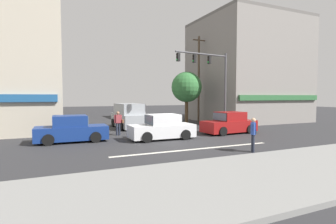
{
  "coord_description": "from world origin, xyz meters",
  "views": [
    {
      "loc": [
        -6.79,
        -15.06,
        2.7
      ],
      "look_at": [
        0.86,
        2.0,
        1.6
      ],
      "focal_mm": 28.0,
      "sensor_mm": 36.0,
      "label": 1
    }
  ],
  "objects_px": {
    "traffic_light_mast": "(213,76)",
    "sedan_crossing_rightbound": "(162,128)",
    "pedestrian_mid_crossing": "(118,122)",
    "van_parked_curbside": "(128,116)",
    "street_tree": "(187,87)",
    "sedan_waiting_far": "(72,130)",
    "pedestrian_foreground_with_bag": "(253,133)",
    "utility_pole_near_left": "(20,74)",
    "utility_pole_far_right": "(199,78)",
    "sedan_crossing_center": "(229,124)"
  },
  "relations": [
    {
      "from": "street_tree",
      "to": "van_parked_curbside",
      "type": "relative_size",
      "value": 1.1
    },
    {
      "from": "street_tree",
      "to": "sedan_crossing_rightbound",
      "type": "bearing_deg",
      "value": -127.9
    },
    {
      "from": "sedan_waiting_far",
      "to": "sedan_crossing_rightbound",
      "type": "bearing_deg",
      "value": -13.91
    },
    {
      "from": "utility_pole_far_right",
      "to": "pedestrian_mid_crossing",
      "type": "height_order",
      "value": "utility_pole_far_right"
    },
    {
      "from": "sedan_waiting_far",
      "to": "utility_pole_far_right",
      "type": "bearing_deg",
      "value": 29.11
    },
    {
      "from": "van_parked_curbside",
      "to": "pedestrian_foreground_with_bag",
      "type": "xyz_separation_m",
      "value": [
        2.91,
        -11.99,
        -0.05
      ]
    },
    {
      "from": "sedan_crossing_rightbound",
      "to": "sedan_waiting_far",
      "type": "height_order",
      "value": "same"
    },
    {
      "from": "traffic_light_mast",
      "to": "pedestrian_mid_crossing",
      "type": "bearing_deg",
      "value": 175.73
    },
    {
      "from": "traffic_light_mast",
      "to": "sedan_waiting_far",
      "type": "distance_m",
      "value": 11.25
    },
    {
      "from": "utility_pole_far_right",
      "to": "sedan_crossing_rightbound",
      "type": "distance_m",
      "value": 12.27
    },
    {
      "from": "street_tree",
      "to": "utility_pole_far_right",
      "type": "height_order",
      "value": "utility_pole_far_right"
    },
    {
      "from": "street_tree",
      "to": "pedestrian_mid_crossing",
      "type": "height_order",
      "value": "street_tree"
    },
    {
      "from": "van_parked_curbside",
      "to": "utility_pole_far_right",
      "type": "bearing_deg",
      "value": 13.57
    },
    {
      "from": "pedestrian_mid_crossing",
      "to": "pedestrian_foreground_with_bag",
      "type": "bearing_deg",
      "value": -60.17
    },
    {
      "from": "street_tree",
      "to": "sedan_crossing_center",
      "type": "distance_m",
      "value": 7.41
    },
    {
      "from": "utility_pole_far_right",
      "to": "street_tree",
      "type": "bearing_deg",
      "value": -147.9
    },
    {
      "from": "traffic_light_mast",
      "to": "pedestrian_mid_crossing",
      "type": "xyz_separation_m",
      "value": [
        -7.43,
        0.55,
        -3.35
      ]
    },
    {
      "from": "street_tree",
      "to": "pedestrian_mid_crossing",
      "type": "relative_size",
      "value": 3.06
    },
    {
      "from": "sedan_crossing_rightbound",
      "to": "pedestrian_mid_crossing",
      "type": "relative_size",
      "value": 2.46
    },
    {
      "from": "traffic_light_mast",
      "to": "utility_pole_far_right",
      "type": "bearing_deg",
      "value": 68.57
    },
    {
      "from": "sedan_crossing_center",
      "to": "pedestrian_foreground_with_bag",
      "type": "height_order",
      "value": "pedestrian_foreground_with_bag"
    },
    {
      "from": "utility_pole_near_left",
      "to": "traffic_light_mast",
      "type": "xyz_separation_m",
      "value": [
        13.61,
        -3.59,
        0.03
      ]
    },
    {
      "from": "sedan_waiting_far",
      "to": "utility_pole_near_left",
      "type": "bearing_deg",
      "value": 123.4
    },
    {
      "from": "sedan_crossing_center",
      "to": "pedestrian_mid_crossing",
      "type": "bearing_deg",
      "value": 162.77
    },
    {
      "from": "sedan_crossing_center",
      "to": "pedestrian_mid_crossing",
      "type": "relative_size",
      "value": 2.52
    },
    {
      "from": "sedan_crossing_rightbound",
      "to": "pedestrian_foreground_with_bag",
      "type": "bearing_deg",
      "value": -64.38
    },
    {
      "from": "traffic_light_mast",
      "to": "pedestrian_mid_crossing",
      "type": "relative_size",
      "value": 3.71
    },
    {
      "from": "utility_pole_near_left",
      "to": "utility_pole_far_right",
      "type": "distance_m",
      "value": 16.34
    },
    {
      "from": "utility_pole_far_right",
      "to": "sedan_crossing_center",
      "type": "xyz_separation_m",
      "value": [
        -2.26,
        -8.17,
        -3.92
      ]
    },
    {
      "from": "street_tree",
      "to": "sedan_crossing_center",
      "type": "height_order",
      "value": "street_tree"
    },
    {
      "from": "utility_pole_far_right",
      "to": "van_parked_curbside",
      "type": "height_order",
      "value": "utility_pole_far_right"
    },
    {
      "from": "traffic_light_mast",
      "to": "pedestrian_foreground_with_bag",
      "type": "bearing_deg",
      "value": -109.87
    },
    {
      "from": "van_parked_curbside",
      "to": "sedan_crossing_rightbound",
      "type": "bearing_deg",
      "value": -87.05
    },
    {
      "from": "van_parked_curbside",
      "to": "traffic_light_mast",
      "type": "bearing_deg",
      "value": -37.75
    },
    {
      "from": "van_parked_curbside",
      "to": "pedestrian_mid_crossing",
      "type": "distance_m",
      "value": 4.22
    },
    {
      "from": "traffic_light_mast",
      "to": "sedan_crossing_rightbound",
      "type": "bearing_deg",
      "value": -156.94
    },
    {
      "from": "van_parked_curbside",
      "to": "street_tree",
      "type": "bearing_deg",
      "value": 5.85
    },
    {
      "from": "pedestrian_foreground_with_bag",
      "to": "pedestrian_mid_crossing",
      "type": "distance_m",
      "value": 9.42
    },
    {
      "from": "utility_pole_near_left",
      "to": "sedan_crossing_rightbound",
      "type": "distance_m",
      "value": 10.75
    },
    {
      "from": "sedan_waiting_far",
      "to": "pedestrian_foreground_with_bag",
      "type": "xyz_separation_m",
      "value": [
        7.87,
        -6.66,
        0.24
      ]
    },
    {
      "from": "sedan_crossing_center",
      "to": "utility_pole_near_left",
      "type": "bearing_deg",
      "value": 158.66
    },
    {
      "from": "van_parked_curbside",
      "to": "sedan_waiting_far",
      "type": "bearing_deg",
      "value": -132.92
    },
    {
      "from": "utility_pole_near_left",
      "to": "sedan_waiting_far",
      "type": "xyz_separation_m",
      "value": [
        2.99,
        -4.54,
        -3.56
      ]
    },
    {
      "from": "sedan_crossing_rightbound",
      "to": "sedan_waiting_far",
      "type": "xyz_separation_m",
      "value": [
        -5.3,
        1.31,
        0.0
      ]
    },
    {
      "from": "traffic_light_mast",
      "to": "sedan_crossing_rightbound",
      "type": "height_order",
      "value": "traffic_light_mast"
    },
    {
      "from": "sedan_crossing_rightbound",
      "to": "sedan_waiting_far",
      "type": "relative_size",
      "value": 0.99
    },
    {
      "from": "pedestrian_mid_crossing",
      "to": "traffic_light_mast",
      "type": "bearing_deg",
      "value": -4.27
    },
    {
      "from": "sedan_waiting_far",
      "to": "van_parked_curbside",
      "type": "bearing_deg",
      "value": 47.08
    },
    {
      "from": "utility_pole_near_left",
      "to": "pedestrian_foreground_with_bag",
      "type": "relative_size",
      "value": 4.94
    },
    {
      "from": "traffic_light_mast",
      "to": "van_parked_curbside",
      "type": "xyz_separation_m",
      "value": [
        -5.66,
        4.38,
        -3.3
      ]
    }
  ]
}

